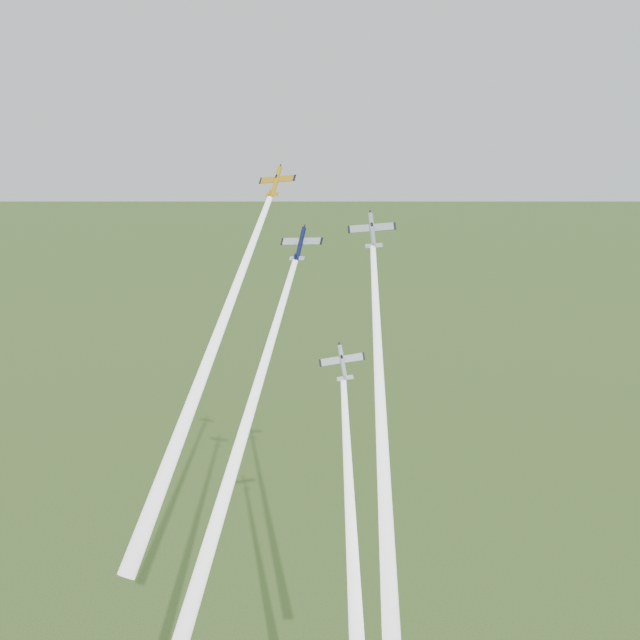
% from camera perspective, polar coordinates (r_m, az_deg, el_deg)
% --- Properties ---
extents(plane_yellow, '(8.13, 7.84, 7.27)m').
position_cam_1_polar(plane_yellow, '(138.53, -3.14, 9.82)').
color(plane_yellow, orange).
extents(smoke_trail_yellow, '(17.78, 39.51, 52.59)m').
position_cam_1_polar(smoke_trail_yellow, '(127.56, -8.31, -3.76)').
color(smoke_trail_yellow, white).
extents(plane_navy, '(8.54, 7.72, 7.48)m').
position_cam_1_polar(plane_navy, '(135.02, -1.40, 5.45)').
color(plane_navy, '#0E133D').
extents(smoke_trail_navy, '(14.87, 42.68, 55.51)m').
position_cam_1_polar(smoke_trail_navy, '(125.02, -6.01, -9.72)').
color(smoke_trail_navy, white).
extents(plane_silver_right, '(9.79, 7.50, 8.02)m').
position_cam_1_polar(plane_silver_right, '(140.52, 3.73, 6.39)').
color(plane_silver_right, '#A6AEB4').
extents(smoke_trail_silver_right, '(10.04, 40.53, 51.67)m').
position_cam_1_polar(smoke_trail_silver_right, '(127.85, 4.39, -7.47)').
color(smoke_trail_silver_right, white).
extents(plane_silver_low, '(9.28, 6.89, 7.72)m').
position_cam_1_polar(plane_silver_low, '(131.62, 1.61, -3.03)').
color(plane_silver_low, '#B1BAC0').
extents(smoke_trail_silver_low, '(9.92, 33.60, 42.71)m').
position_cam_1_polar(smoke_trail_silver_low, '(125.35, 2.29, -15.72)').
color(smoke_trail_silver_low, white).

